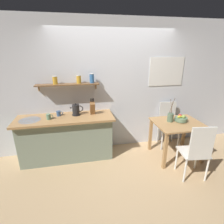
{
  "coord_description": "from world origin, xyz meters",
  "views": [
    {
      "loc": [
        -0.75,
        -2.92,
        2.11
      ],
      "look_at": [
        -0.1,
        0.25,
        0.95
      ],
      "focal_mm": 28.21,
      "sensor_mm": 36.0,
      "label": 1
    }
  ],
  "objects_px": {
    "knife_block": "(92,108)",
    "coffee_mug_spare": "(59,113)",
    "dining_chair_far": "(168,122)",
    "electric_kettle": "(76,110)",
    "dining_chair_near": "(197,150)",
    "twig_vase": "(170,117)",
    "dining_table": "(177,128)",
    "fruit_bowl": "(181,119)",
    "coffee_mug_by_sink": "(49,117)"
  },
  "relations": [
    {
      "from": "knife_block",
      "to": "coffee_mug_spare",
      "type": "relative_size",
      "value": 2.73
    },
    {
      "from": "dining_chair_far",
      "to": "electric_kettle",
      "type": "height_order",
      "value": "electric_kettle"
    },
    {
      "from": "dining_chair_near",
      "to": "twig_vase",
      "type": "xyz_separation_m",
      "value": [
        -0.08,
        0.77,
        0.29
      ]
    },
    {
      "from": "dining_table",
      "to": "dining_chair_far",
      "type": "bearing_deg",
      "value": 82.04
    },
    {
      "from": "twig_vase",
      "to": "electric_kettle",
      "type": "xyz_separation_m",
      "value": [
        -1.81,
        0.36,
        0.15
      ]
    },
    {
      "from": "dining_chair_far",
      "to": "fruit_bowl",
      "type": "height_order",
      "value": "dining_chair_far"
    },
    {
      "from": "twig_vase",
      "to": "dining_chair_near",
      "type": "bearing_deg",
      "value": -84.17
    },
    {
      "from": "twig_vase",
      "to": "knife_block",
      "type": "bearing_deg",
      "value": 166.91
    },
    {
      "from": "twig_vase",
      "to": "coffee_mug_by_sink",
      "type": "distance_m",
      "value": 2.32
    },
    {
      "from": "twig_vase",
      "to": "fruit_bowl",
      "type": "bearing_deg",
      "value": -9.9
    },
    {
      "from": "dining_chair_far",
      "to": "twig_vase",
      "type": "xyz_separation_m",
      "value": [
        -0.2,
        -0.41,
        0.29
      ]
    },
    {
      "from": "electric_kettle",
      "to": "knife_block",
      "type": "xyz_separation_m",
      "value": [
        0.32,
        -0.02,
        0.03
      ]
    },
    {
      "from": "dining_table",
      "to": "coffee_mug_spare",
      "type": "bearing_deg",
      "value": 168.36
    },
    {
      "from": "dining_chair_near",
      "to": "knife_block",
      "type": "xyz_separation_m",
      "value": [
        -1.58,
        1.12,
        0.47
      ]
    },
    {
      "from": "dining_table",
      "to": "fruit_bowl",
      "type": "distance_m",
      "value": 0.21
    },
    {
      "from": "fruit_bowl",
      "to": "coffee_mug_by_sink",
      "type": "xyz_separation_m",
      "value": [
        -2.52,
        0.27,
        0.13
      ]
    },
    {
      "from": "dining_table",
      "to": "twig_vase",
      "type": "bearing_deg",
      "value": 147.17
    },
    {
      "from": "twig_vase",
      "to": "electric_kettle",
      "type": "relative_size",
      "value": 1.96
    },
    {
      "from": "coffee_mug_by_sink",
      "to": "dining_chair_near",
      "type": "bearing_deg",
      "value": -22.83
    },
    {
      "from": "dining_chair_near",
      "to": "coffee_mug_by_sink",
      "type": "relative_size",
      "value": 8.19
    },
    {
      "from": "twig_vase",
      "to": "knife_block",
      "type": "relative_size",
      "value": 1.46
    },
    {
      "from": "twig_vase",
      "to": "coffee_mug_by_sink",
      "type": "xyz_separation_m",
      "value": [
        -2.31,
        0.24,
        0.1
      ]
    },
    {
      "from": "electric_kettle",
      "to": "coffee_mug_by_sink",
      "type": "distance_m",
      "value": 0.52
    },
    {
      "from": "dining_chair_far",
      "to": "coffee_mug_spare",
      "type": "bearing_deg",
      "value": -179.36
    },
    {
      "from": "dining_chair_near",
      "to": "coffee_mug_spare",
      "type": "height_order",
      "value": "dining_chair_near"
    },
    {
      "from": "dining_chair_near",
      "to": "coffee_mug_spare",
      "type": "bearing_deg",
      "value": 152.58
    },
    {
      "from": "electric_kettle",
      "to": "dining_chair_far",
      "type": "bearing_deg",
      "value": 1.28
    },
    {
      "from": "twig_vase",
      "to": "electric_kettle",
      "type": "distance_m",
      "value": 1.86
    },
    {
      "from": "knife_block",
      "to": "coffee_mug_spare",
      "type": "height_order",
      "value": "knife_block"
    },
    {
      "from": "dining_table",
      "to": "twig_vase",
      "type": "distance_m",
      "value": 0.27
    },
    {
      "from": "dining_table",
      "to": "fruit_bowl",
      "type": "relative_size",
      "value": 3.71
    },
    {
      "from": "twig_vase",
      "to": "coffee_mug_spare",
      "type": "relative_size",
      "value": 3.98
    },
    {
      "from": "knife_block",
      "to": "coffee_mug_by_sink",
      "type": "distance_m",
      "value": 0.82
    },
    {
      "from": "dining_table",
      "to": "dining_chair_near",
      "type": "xyz_separation_m",
      "value": [
        -0.05,
        -0.68,
        -0.07
      ]
    },
    {
      "from": "dining_chair_far",
      "to": "electric_kettle",
      "type": "relative_size",
      "value": 4.04
    },
    {
      "from": "dining_chair_far",
      "to": "fruit_bowl",
      "type": "bearing_deg",
      "value": -88.32
    },
    {
      "from": "fruit_bowl",
      "to": "electric_kettle",
      "type": "bearing_deg",
      "value": 168.77
    },
    {
      "from": "fruit_bowl",
      "to": "twig_vase",
      "type": "bearing_deg",
      "value": 170.1
    },
    {
      "from": "coffee_mug_spare",
      "to": "dining_chair_near",
      "type": "bearing_deg",
      "value": -27.42
    },
    {
      "from": "dining_chair_far",
      "to": "dining_table",
      "type": "bearing_deg",
      "value": -97.96
    },
    {
      "from": "dining_chair_near",
      "to": "fruit_bowl",
      "type": "distance_m",
      "value": 0.79
    },
    {
      "from": "dining_table",
      "to": "coffee_mug_by_sink",
      "type": "distance_m",
      "value": 2.48
    },
    {
      "from": "dining_table",
      "to": "dining_chair_far",
      "type": "distance_m",
      "value": 0.51
    },
    {
      "from": "knife_block",
      "to": "coffee_mug_by_sink",
      "type": "xyz_separation_m",
      "value": [
        -0.81,
        -0.11,
        -0.08
      ]
    },
    {
      "from": "twig_vase",
      "to": "electric_kettle",
      "type": "height_order",
      "value": "twig_vase"
    },
    {
      "from": "dining_table",
      "to": "dining_chair_near",
      "type": "distance_m",
      "value": 0.69
    },
    {
      "from": "electric_kettle",
      "to": "coffee_mug_spare",
      "type": "bearing_deg",
      "value": 176.7
    },
    {
      "from": "fruit_bowl",
      "to": "coffee_mug_spare",
      "type": "xyz_separation_m",
      "value": [
        -2.36,
        0.42,
        0.13
      ]
    },
    {
      "from": "dining_table",
      "to": "knife_block",
      "type": "xyz_separation_m",
      "value": [
        -1.63,
        0.43,
        0.4
      ]
    },
    {
      "from": "dining_table",
      "to": "coffee_mug_by_sink",
      "type": "relative_size",
      "value": 7.39
    }
  ]
}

